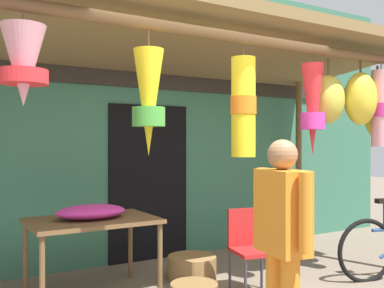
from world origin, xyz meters
TOP-DOWN VIEW (x-y plane):
  - shop_facade at (0.00, 2.25)m, footprint 9.25×0.29m
  - market_stall_canopy at (0.35, 0.78)m, footprint 5.24×2.24m
  - display_table at (-0.86, 1.17)m, footprint 1.22×0.84m
  - flower_heap_on_table at (-0.86, 1.17)m, footprint 0.69×0.48m
  - folding_chair at (0.52, 0.42)m, footprint 0.47×0.47m
  - wicker_basket_by_table at (0.26, 1.12)m, footprint 0.54×0.54m
  - vendor_in_orange at (-0.18, -0.81)m, footprint 0.28×0.59m

SIDE VIEW (x-z plane):
  - wicker_basket_by_table at x=0.26m, z-range 0.00..0.26m
  - folding_chair at x=0.52m, z-range 0.08..0.92m
  - display_table at x=-0.86m, z-range 0.30..1.07m
  - flower_heap_on_table at x=-0.86m, z-range 0.76..0.90m
  - vendor_in_orange at x=-0.18m, z-range 0.13..1.66m
  - shop_facade at x=0.00m, z-range 0.00..3.76m
  - market_stall_canopy at x=0.35m, z-range 1.00..3.74m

